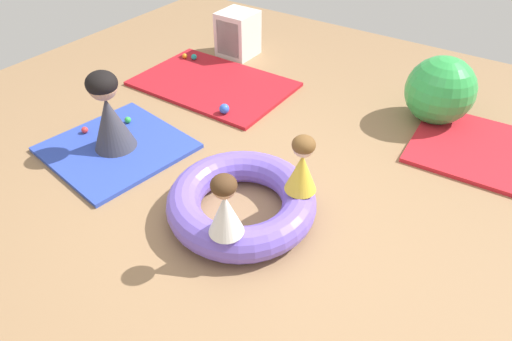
{
  "coord_description": "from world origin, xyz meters",
  "views": [
    {
      "loc": [
        1.5,
        -2.18,
        2.45
      ],
      "look_at": [
        -0.02,
        0.05,
        0.31
      ],
      "focal_mm": 31.12,
      "sensor_mm": 36.0,
      "label": 1
    }
  ],
  "objects_px": {
    "inflatable_cushion": "(241,202)",
    "exercise_ball_large": "(440,90)",
    "adult_seated": "(108,112)",
    "play_ball_green": "(128,120)",
    "play_ball_red": "(85,130)",
    "play_ball_teal": "(194,57)",
    "storage_cube": "(237,34)",
    "play_ball_blue": "(224,109)",
    "play_ball_orange": "(185,56)",
    "child_in_white": "(225,206)",
    "child_in_yellow": "(302,165)"
  },
  "relations": [
    {
      "from": "adult_seated",
      "to": "play_ball_red",
      "type": "xyz_separation_m",
      "value": [
        -0.42,
        -0.02,
        -0.34
      ]
    },
    {
      "from": "child_in_white",
      "to": "storage_cube",
      "type": "xyz_separation_m",
      "value": [
        -1.98,
        2.83,
        -0.22
      ]
    },
    {
      "from": "inflatable_cushion",
      "to": "exercise_ball_large",
      "type": "distance_m",
      "value": 2.4
    },
    {
      "from": "play_ball_orange",
      "to": "play_ball_green",
      "type": "xyz_separation_m",
      "value": [
        0.55,
        -1.49,
        -0.0
      ]
    },
    {
      "from": "exercise_ball_large",
      "to": "child_in_yellow",
      "type": "bearing_deg",
      "value": -102.54
    },
    {
      "from": "play_ball_red",
      "to": "play_ball_green",
      "type": "height_order",
      "value": "same"
    },
    {
      "from": "child_in_white",
      "to": "adult_seated",
      "type": "relative_size",
      "value": 0.63
    },
    {
      "from": "play_ball_teal",
      "to": "exercise_ball_large",
      "type": "relative_size",
      "value": 0.11
    },
    {
      "from": "child_in_white",
      "to": "adult_seated",
      "type": "height_order",
      "value": "adult_seated"
    },
    {
      "from": "play_ball_teal",
      "to": "play_ball_green",
      "type": "height_order",
      "value": "play_ball_teal"
    },
    {
      "from": "inflatable_cushion",
      "to": "play_ball_blue",
      "type": "relative_size",
      "value": 10.98
    },
    {
      "from": "child_in_yellow",
      "to": "play_ball_blue",
      "type": "distance_m",
      "value": 1.66
    },
    {
      "from": "adult_seated",
      "to": "exercise_ball_large",
      "type": "xyz_separation_m",
      "value": [
        2.3,
        2.2,
        -0.07
      ]
    },
    {
      "from": "child_in_yellow",
      "to": "play_ball_green",
      "type": "height_order",
      "value": "child_in_yellow"
    },
    {
      "from": "child_in_white",
      "to": "play_ball_red",
      "type": "bearing_deg",
      "value": -105.66
    },
    {
      "from": "play_ball_red",
      "to": "play_ball_teal",
      "type": "bearing_deg",
      "value": 96.6
    },
    {
      "from": "adult_seated",
      "to": "child_in_yellow",
      "type": "bearing_deg",
      "value": 124.34
    },
    {
      "from": "play_ball_teal",
      "to": "child_in_white",
      "type": "bearing_deg",
      "value": -45.36
    },
    {
      "from": "play_ball_orange",
      "to": "play_ball_blue",
      "type": "bearing_deg",
      "value": -32.45
    },
    {
      "from": "inflatable_cushion",
      "to": "storage_cube",
      "type": "bearing_deg",
      "value": 126.85
    },
    {
      "from": "play_ball_teal",
      "to": "play_ball_red",
      "type": "relative_size",
      "value": 1.14
    },
    {
      "from": "child_in_white",
      "to": "play_ball_red",
      "type": "height_order",
      "value": "child_in_white"
    },
    {
      "from": "play_ball_orange",
      "to": "play_ball_green",
      "type": "relative_size",
      "value": 1.0
    },
    {
      "from": "inflatable_cushion",
      "to": "play_ball_green",
      "type": "distance_m",
      "value": 1.74
    },
    {
      "from": "inflatable_cushion",
      "to": "adult_seated",
      "type": "relative_size",
      "value": 1.53
    },
    {
      "from": "play_ball_teal",
      "to": "play_ball_green",
      "type": "xyz_separation_m",
      "value": [
        0.43,
        -1.52,
        -0.0
      ]
    },
    {
      "from": "inflatable_cushion",
      "to": "play_ball_teal",
      "type": "xyz_separation_m",
      "value": [
        -2.13,
        1.92,
        -0.06
      ]
    },
    {
      "from": "play_ball_orange",
      "to": "play_ball_red",
      "type": "xyz_separation_m",
      "value": [
        0.34,
        -1.85,
        -0.0
      ]
    },
    {
      "from": "inflatable_cushion",
      "to": "storage_cube",
      "type": "distance_m",
      "value": 3.02
    },
    {
      "from": "child_in_white",
      "to": "play_ball_green",
      "type": "bearing_deg",
      "value": -117.01
    },
    {
      "from": "play_ball_teal",
      "to": "play_ball_blue",
      "type": "xyz_separation_m",
      "value": [
        1.12,
        -0.83,
        0.02
      ]
    },
    {
      "from": "inflatable_cushion",
      "to": "play_ball_green",
      "type": "relative_size",
      "value": 17.89
    },
    {
      "from": "play_ball_blue",
      "to": "play_ball_green",
      "type": "xyz_separation_m",
      "value": [
        -0.69,
        -0.7,
        -0.02
      ]
    },
    {
      "from": "play_ball_blue",
      "to": "storage_cube",
      "type": "relative_size",
      "value": 0.19
    },
    {
      "from": "adult_seated",
      "to": "exercise_ball_large",
      "type": "bearing_deg",
      "value": 161.87
    },
    {
      "from": "child_in_white",
      "to": "child_in_yellow",
      "type": "height_order",
      "value": "child_in_white"
    },
    {
      "from": "inflatable_cushion",
      "to": "exercise_ball_large",
      "type": "relative_size",
      "value": 1.7
    },
    {
      "from": "storage_cube",
      "to": "child_in_yellow",
      "type": "bearing_deg",
      "value": -44.81
    },
    {
      "from": "child_in_yellow",
      "to": "adult_seated",
      "type": "bearing_deg",
      "value": 156.79
    },
    {
      "from": "play_ball_teal",
      "to": "play_ball_green",
      "type": "bearing_deg",
      "value": -74.28
    },
    {
      "from": "adult_seated",
      "to": "play_ball_green",
      "type": "distance_m",
      "value": 0.53
    },
    {
      "from": "child_in_white",
      "to": "play_ball_red",
      "type": "relative_size",
      "value": 7.43
    },
    {
      "from": "adult_seated",
      "to": "play_ball_teal",
      "type": "height_order",
      "value": "adult_seated"
    },
    {
      "from": "inflatable_cushion",
      "to": "play_ball_orange",
      "type": "bearing_deg",
      "value": 140.08
    },
    {
      "from": "child_in_white",
      "to": "child_in_yellow",
      "type": "relative_size",
      "value": 1.01
    },
    {
      "from": "child_in_white",
      "to": "adult_seated",
      "type": "distance_m",
      "value": 1.72
    },
    {
      "from": "child_in_white",
      "to": "child_in_yellow",
      "type": "bearing_deg",
      "value": 159.93
    },
    {
      "from": "inflatable_cushion",
      "to": "exercise_ball_large",
      "type": "bearing_deg",
      "value": 70.14
    },
    {
      "from": "storage_cube",
      "to": "play_ball_blue",
      "type": "bearing_deg",
      "value": -58.72
    },
    {
      "from": "storage_cube",
      "to": "inflatable_cushion",
      "type": "bearing_deg",
      "value": -53.15
    }
  ]
}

